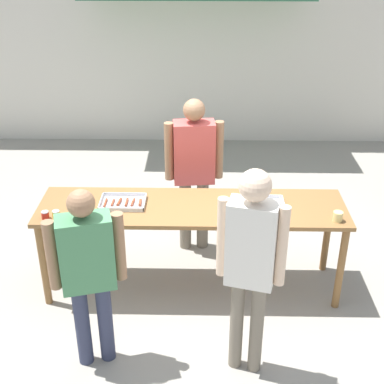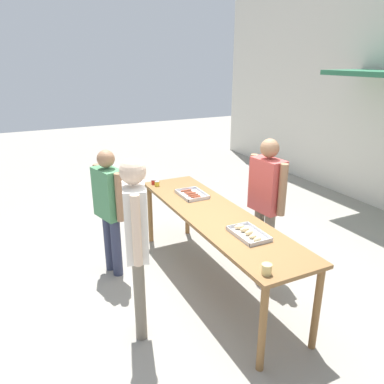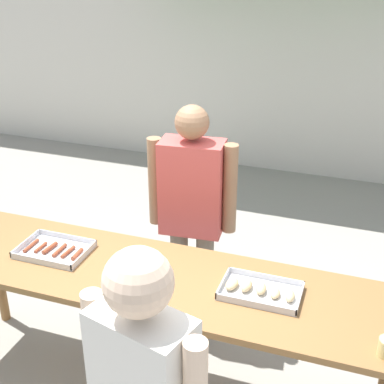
{
  "view_description": "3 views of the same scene",
  "coord_description": "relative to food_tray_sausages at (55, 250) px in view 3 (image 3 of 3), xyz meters",
  "views": [
    {
      "loc": [
        0.09,
        -4.42,
        3.39
      ],
      "look_at": [
        0.0,
        0.0,
        1.07
      ],
      "focal_mm": 50.0,
      "sensor_mm": 36.0,
      "label": 1
    },
    {
      "loc": [
        3.48,
        -2.01,
        2.63
      ],
      "look_at": [
        -0.66,
        0.03,
        0.97
      ],
      "focal_mm": 35.0,
      "sensor_mm": 36.0,
      "label": 2
    },
    {
      "loc": [
        1.09,
        -2.38,
        2.7
      ],
      "look_at": [
        0.01,
        0.72,
        1.13
      ],
      "focal_mm": 50.0,
      "sensor_mm": 36.0,
      "label": 3
    }
  ],
  "objects": [
    {
      "name": "serving_table",
      "position": [
        0.66,
        -0.03,
        -0.11
      ],
      "size": [
        2.92,
        0.74,
        0.92
      ],
      "color": "brown",
      "rests_on": "ground"
    },
    {
      "name": "food_tray_sausages",
      "position": [
        0.0,
        0.0,
        0.0
      ],
      "size": [
        0.43,
        0.31,
        0.04
      ],
      "color": "silver",
      "rests_on": "serving_table"
    },
    {
      "name": "food_tray_buns",
      "position": [
        1.3,
        -0.0,
        0.01
      ],
      "size": [
        0.44,
        0.28,
        0.06
      ],
      "color": "silver",
      "rests_on": "serving_table"
    },
    {
      "name": "person_server_behind_table",
      "position": [
        0.66,
        0.7,
        0.1
      ],
      "size": [
        0.62,
        0.27,
        1.74
      ],
      "rotation": [
        0.0,
        0.0,
        0.1
      ],
      "color": "#756B5B",
      "rests_on": "ground"
    }
  ]
}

